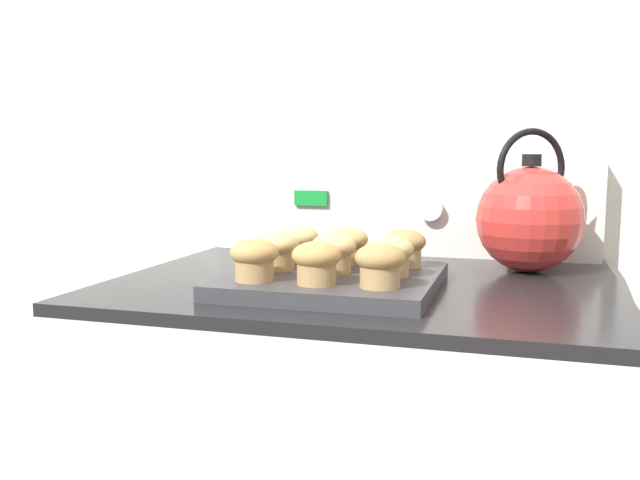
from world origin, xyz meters
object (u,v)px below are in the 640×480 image
(muffin_r1_c0, at_px, (277,249))
(muffin_r2_c2, at_px, (404,247))
(muffin_r0_c1, at_px, (317,261))
(muffin_r1_c1, at_px, (333,252))
(muffin_r1_c2, at_px, (390,255))
(muffin_r2_c1, at_px, (347,244))
(muffin_pan, at_px, (333,280))
(muffin_r0_c2, at_px, (380,264))
(muffin_r0_c0, at_px, (254,258))
(muffin_r2_c0, at_px, (298,242))
(tea_kettle, at_px, (530,217))

(muffin_r1_c0, height_order, muffin_r2_c2, same)
(muffin_r0_c1, height_order, muffin_r2_c2, same)
(muffin_r1_c0, height_order, muffin_r1_c1, same)
(muffin_r1_c2, height_order, muffin_r2_c1, same)
(muffin_pan, xyz_separation_m, muffin_r0_c2, (0.09, -0.08, 0.04))
(muffin_pan, relative_size, muffin_r2_c2, 4.49)
(muffin_pan, distance_m, muffin_r1_c2, 0.09)
(muffin_r1_c0, distance_m, muffin_r2_c1, 0.12)
(muffin_r1_c1, xyz_separation_m, muffin_r2_c2, (0.09, 0.08, 0.00))
(muffin_pan, height_order, muffin_r1_c0, muffin_r1_c0)
(muffin_r0_c0, height_order, muffin_r1_c2, same)
(muffin_r0_c2, height_order, muffin_r1_c0, same)
(muffin_r2_c0, relative_size, muffin_r2_c2, 1.00)
(muffin_r0_c2, height_order, muffin_r2_c2, same)
(muffin_r0_c0, bearing_deg, muffin_r1_c0, 90.61)
(muffin_r1_c1, bearing_deg, muffin_r0_c2, -44.35)
(muffin_r0_c1, xyz_separation_m, muffin_r2_c2, (0.09, 0.17, 0.00))
(muffin_r1_c2, bearing_deg, muffin_r0_c0, -152.90)
(muffin_r0_c1, distance_m, muffin_r2_c0, 0.20)
(muffin_r1_c0, bearing_deg, muffin_r2_c2, 24.92)
(muffin_r1_c2, distance_m, muffin_r2_c1, 0.12)
(muffin_r0_c0, bearing_deg, tea_kettle, 41.13)
(muffin_r1_c0, relative_size, muffin_r2_c1, 1.00)
(tea_kettle, bearing_deg, muffin_r1_c1, -140.62)
(muffin_r1_c1, bearing_deg, muffin_r2_c1, 91.04)
(muffin_r1_c2, bearing_deg, muffin_r0_c2, -88.23)
(muffin_r2_c1, bearing_deg, tea_kettle, 26.93)
(muffin_r1_c2, distance_m, tea_kettle, 0.30)
(muffin_r0_c1, xyz_separation_m, muffin_r2_c0, (-0.09, 0.18, 0.00))
(muffin_r1_c0, bearing_deg, muffin_r0_c0, -89.39)
(muffin_r0_c1, relative_size, muffin_r2_c1, 1.00)
(muffin_r1_c2, bearing_deg, muffin_r1_c1, 178.36)
(muffin_r1_c1, bearing_deg, muffin_r1_c0, -179.45)
(muffin_pan, bearing_deg, muffin_r0_c1, -89.11)
(muffin_r0_c1, bearing_deg, muffin_r1_c1, 91.36)
(muffin_r1_c0, distance_m, muffin_r1_c2, 0.17)
(muffin_r1_c1, xyz_separation_m, muffin_r1_c2, (0.08, -0.00, 0.00))
(muffin_r2_c0, height_order, muffin_r2_c2, same)
(muffin_r1_c1, bearing_deg, muffin_r0_c0, -133.92)
(muffin_pan, xyz_separation_m, muffin_r1_c1, (-0.00, 0.00, 0.04))
(muffin_r0_c2, bearing_deg, muffin_r2_c0, 134.89)
(tea_kettle, bearing_deg, muffin_r1_c0, -148.04)
(muffin_r2_c2, relative_size, tea_kettle, 0.28)
(muffin_pan, xyz_separation_m, muffin_r1_c2, (0.08, -0.00, 0.04))
(muffin_pan, distance_m, muffin_r2_c0, 0.13)
(muffin_r0_c0, height_order, muffin_r0_c2, same)
(muffin_r2_c0, relative_size, muffin_r2_c1, 1.00)
(muffin_r1_c2, distance_m, muffin_r2_c2, 0.08)
(muffin_r2_c1, bearing_deg, muffin_r2_c2, -2.09)
(muffin_r2_c1, height_order, muffin_r2_c2, same)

